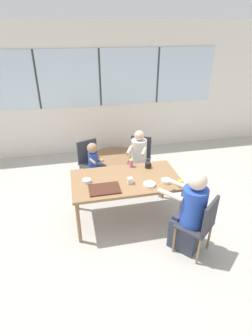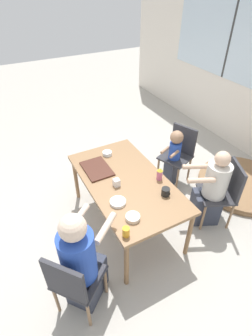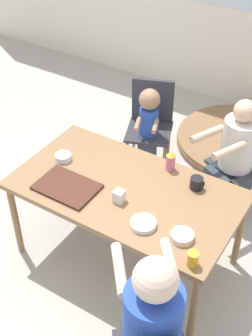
{
  "view_description": "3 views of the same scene",
  "coord_description": "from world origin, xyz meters",
  "px_view_note": "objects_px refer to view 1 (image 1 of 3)",
  "views": [
    {
      "loc": [
        -0.7,
        -3.2,
        2.69
      ],
      "look_at": [
        0.0,
        0.0,
        0.89
      ],
      "focal_mm": 28.0,
      "sensor_mm": 36.0,
      "label": 1
    },
    {
      "loc": [
        2.02,
        -1.07,
        2.66
      ],
      "look_at": [
        0.0,
        0.0,
        0.89
      ],
      "focal_mm": 28.0,
      "sensor_mm": 36.0,
      "label": 2
    },
    {
      "loc": [
        1.29,
        -2.06,
        2.85
      ],
      "look_at": [
        0.0,
        0.0,
        0.89
      ],
      "focal_mm": 50.0,
      "sensor_mm": 36.0,
      "label": 3
    }
  ],
  "objects_px": {
    "chair_for_toddler": "(90,160)",
    "sippy_cup": "(131,162)",
    "person_woman_green_shirt": "(190,216)",
    "juice_glass": "(180,184)",
    "chair_for_woman_green_shirt": "(202,223)",
    "milk_carton_small": "(130,181)",
    "chair_for_man_blue_shirt": "(140,155)",
    "folded_table_stack": "(117,161)",
    "person_man_blue_shirt": "(138,161)",
    "bowl_cereal": "(149,184)",
    "bowl_fruit": "(87,181)",
    "bowl_white_shallow": "(166,181)",
    "person_toddler": "(94,166)",
    "coffee_mug": "(148,165)"
  },
  "relations": [
    {
      "from": "folded_table_stack",
      "to": "sippy_cup",
      "type": "bearing_deg",
      "value": -91.61
    },
    {
      "from": "milk_carton_small",
      "to": "bowl_fruit",
      "type": "distance_m",
      "value": 0.62
    },
    {
      "from": "chair_for_woman_green_shirt",
      "to": "bowl_cereal",
      "type": "xyz_separation_m",
      "value": [
        -0.48,
        0.68,
        0.21
      ]
    },
    {
      "from": "person_woman_green_shirt",
      "to": "sippy_cup",
      "type": "height_order",
      "value": "person_woman_green_shirt"
    },
    {
      "from": "coffee_mug",
      "to": "bowl_fruit",
      "type": "xyz_separation_m",
      "value": [
        -0.98,
        -0.24,
        -0.02
      ]
    },
    {
      "from": "person_woman_green_shirt",
      "to": "person_toddler",
      "type": "height_order",
      "value": "person_woman_green_shirt"
    },
    {
      "from": "juice_glass",
      "to": "folded_table_stack",
      "type": "height_order",
      "value": "juice_glass"
    },
    {
      "from": "person_woman_green_shirt",
      "to": "juice_glass",
      "type": "xyz_separation_m",
      "value": [
        0.02,
        0.44,
        0.21
      ]
    },
    {
      "from": "juice_glass",
      "to": "milk_carton_small",
      "type": "distance_m",
      "value": 0.69
    },
    {
      "from": "chair_for_toddler",
      "to": "person_man_blue_shirt",
      "type": "relative_size",
      "value": 0.82
    },
    {
      "from": "coffee_mug",
      "to": "bowl_fruit",
      "type": "height_order",
      "value": "coffee_mug"
    },
    {
      "from": "chair_for_toddler",
      "to": "folded_table_stack",
      "type": "relative_size",
      "value": 0.67
    },
    {
      "from": "person_toddler",
      "to": "folded_table_stack",
      "type": "distance_m",
      "value": 1.16
    },
    {
      "from": "person_woman_green_shirt",
      "to": "coffee_mug",
      "type": "height_order",
      "value": "person_woman_green_shirt"
    },
    {
      "from": "person_woman_green_shirt",
      "to": "juice_glass",
      "type": "relative_size",
      "value": 12.19
    },
    {
      "from": "chair_for_woman_green_shirt",
      "to": "bowl_fruit",
      "type": "relative_size",
      "value": 7.24
    },
    {
      "from": "chair_for_man_blue_shirt",
      "to": "bowl_white_shallow",
      "type": "xyz_separation_m",
      "value": [
        0.03,
        -1.3,
        0.21
      ]
    },
    {
      "from": "bowl_cereal",
      "to": "person_toddler",
      "type": "bearing_deg",
      "value": 118.45
    },
    {
      "from": "person_woman_green_shirt",
      "to": "person_man_blue_shirt",
      "type": "distance_m",
      "value": 1.75
    },
    {
      "from": "person_toddler",
      "to": "bowl_white_shallow",
      "type": "relative_size",
      "value": 6.19
    },
    {
      "from": "chair_for_toddler",
      "to": "bowl_fruit",
      "type": "height_order",
      "value": "chair_for_toddler"
    },
    {
      "from": "sippy_cup",
      "to": "coffee_mug",
      "type": "bearing_deg",
      "value": -19.31
    },
    {
      "from": "person_toddler",
      "to": "coffee_mug",
      "type": "bearing_deg",
      "value": 116.55
    },
    {
      "from": "sippy_cup",
      "to": "juice_glass",
      "type": "xyz_separation_m",
      "value": [
        0.52,
        -0.71,
        -0.03
      ]
    },
    {
      "from": "juice_glass",
      "to": "bowl_fruit",
      "type": "height_order",
      "value": "juice_glass"
    },
    {
      "from": "milk_carton_small",
      "to": "bowl_white_shallow",
      "type": "distance_m",
      "value": 0.52
    },
    {
      "from": "chair_for_woman_green_shirt",
      "to": "person_man_blue_shirt",
      "type": "height_order",
      "value": "person_man_blue_shirt"
    },
    {
      "from": "coffee_mug",
      "to": "juice_glass",
      "type": "distance_m",
      "value": 0.68
    },
    {
      "from": "sippy_cup",
      "to": "bowl_cereal",
      "type": "height_order",
      "value": "sippy_cup"
    },
    {
      "from": "chair_for_woman_green_shirt",
      "to": "bowl_white_shallow",
      "type": "height_order",
      "value": "chair_for_woman_green_shirt"
    },
    {
      "from": "chair_for_man_blue_shirt",
      "to": "juice_glass",
      "type": "distance_m",
      "value": 1.48
    },
    {
      "from": "chair_for_toddler",
      "to": "sippy_cup",
      "type": "bearing_deg",
      "value": 106.41
    },
    {
      "from": "chair_for_toddler",
      "to": "bowl_white_shallow",
      "type": "relative_size",
      "value": 6.04
    },
    {
      "from": "person_man_blue_shirt",
      "to": "milk_carton_small",
      "type": "height_order",
      "value": "person_man_blue_shirt"
    },
    {
      "from": "chair_for_woman_green_shirt",
      "to": "milk_carton_small",
      "type": "relative_size",
      "value": 9.77
    },
    {
      "from": "person_man_blue_shirt",
      "to": "bowl_fruit",
      "type": "height_order",
      "value": "person_man_blue_shirt"
    },
    {
      "from": "coffee_mug",
      "to": "milk_carton_small",
      "type": "xyz_separation_m",
      "value": [
        -0.38,
        -0.4,
        0.0
      ]
    },
    {
      "from": "bowl_cereal",
      "to": "folded_table_stack",
      "type": "xyz_separation_m",
      "value": [
        -0.08,
        2.13,
        -0.68
      ]
    },
    {
      "from": "folded_table_stack",
      "to": "chair_for_man_blue_shirt",
      "type": "bearing_deg",
      "value": -69.13
    },
    {
      "from": "milk_carton_small",
      "to": "bowl_fruit",
      "type": "bearing_deg",
      "value": 164.96
    },
    {
      "from": "chair_for_woman_green_shirt",
      "to": "person_woman_green_shirt",
      "type": "xyz_separation_m",
      "value": [
        -0.1,
        0.13,
        0.02
      ]
    },
    {
      "from": "coffee_mug",
      "to": "bowl_cereal",
      "type": "xyz_separation_m",
      "value": [
        -0.13,
        -0.51,
        -0.03
      ]
    },
    {
      "from": "chair_for_man_blue_shirt",
      "to": "folded_table_stack",
      "type": "distance_m",
      "value": 0.98
    },
    {
      "from": "chair_for_man_blue_shirt",
      "to": "person_woman_green_shirt",
      "type": "relative_size",
      "value": 0.73
    },
    {
      "from": "bowl_white_shallow",
      "to": "person_toddler",
      "type": "bearing_deg",
      "value": 127.69
    },
    {
      "from": "chair_for_man_blue_shirt",
      "to": "folded_table_stack",
      "type": "relative_size",
      "value": 0.67
    },
    {
      "from": "bowl_cereal",
      "to": "chair_for_toddler",
      "type": "bearing_deg",
      "value": 117.74
    },
    {
      "from": "chair_for_man_blue_shirt",
      "to": "milk_carton_small",
      "type": "xyz_separation_m",
      "value": [
        -0.48,
        -1.22,
        0.24
      ]
    },
    {
      "from": "person_woman_green_shirt",
      "to": "chair_for_woman_green_shirt",
      "type": "bearing_deg",
      "value": -90.0
    },
    {
      "from": "chair_for_man_blue_shirt",
      "to": "juice_glass",
      "type": "xyz_separation_m",
      "value": [
        0.17,
        -1.45,
        0.24
      ]
    }
  ]
}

